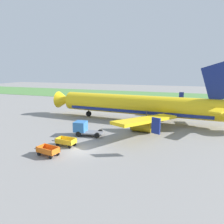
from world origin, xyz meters
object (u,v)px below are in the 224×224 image
Objects in this scene: baggage_cart_nearest at (48,151)px; service_truck_beside_carts at (84,128)px; airplane at (142,106)px; baggage_cart_second_in_row at (66,142)px.

baggage_cart_nearest is 8.38m from service_truck_beside_carts.
baggage_cart_nearest is (-6.69, -19.90, -2.45)m from airplane.
baggage_cart_second_in_row is 0.79× the size of service_truck_beside_carts.
service_truck_beside_carts is (0.28, 8.36, 0.50)m from baggage_cart_nearest.
baggage_cart_second_in_row is at bearing -90.32° from service_truck_beside_carts.
baggage_cart_second_in_row is (0.25, 3.42, 0.00)m from baggage_cart_nearest.
baggage_cart_nearest is 0.79× the size of service_truck_beside_carts.
airplane is 10.49× the size of baggage_cart_second_in_row.
service_truck_beside_carts is at bearing -119.05° from airplane.
airplane is 21.14m from baggage_cart_nearest.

